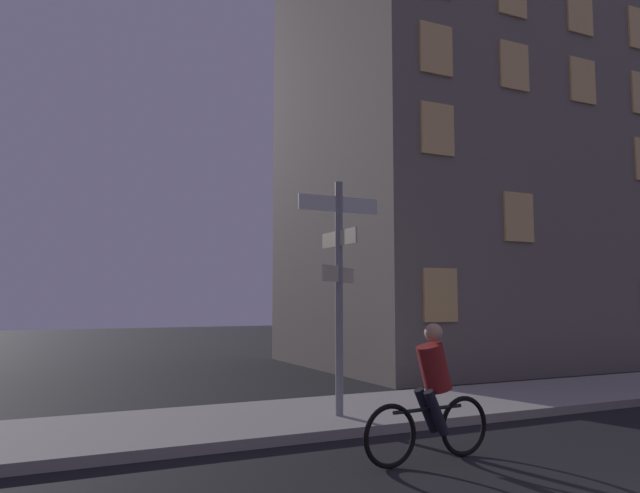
# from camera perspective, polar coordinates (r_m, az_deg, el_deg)

# --- Properties ---
(sidewalk_kerb) EXTENTS (40.00, 2.67, 0.14)m
(sidewalk_kerb) POSITION_cam_1_polar(r_m,az_deg,el_deg) (10.47, 6.58, -15.05)
(sidewalk_kerb) COLOR #9E9991
(sidewalk_kerb) RESTS_ON ground_plane
(signpost) EXTENTS (1.37, 1.13, 3.59)m
(signpost) POSITION_cam_1_polar(r_m,az_deg,el_deg) (9.34, 1.81, -2.84)
(signpost) COLOR gray
(signpost) RESTS_ON sidewalk_kerb
(cyclist) EXTENTS (1.82, 0.35, 1.61)m
(cyclist) POSITION_cam_1_polar(r_m,az_deg,el_deg) (7.45, 10.48, -13.80)
(cyclist) COLOR black
(cyclist) RESTS_ON ground_plane
(building_right_block) EXTENTS (9.46, 7.43, 14.36)m
(building_right_block) POSITION_cam_1_polar(r_m,az_deg,el_deg) (19.58, 12.94, 10.73)
(building_right_block) COLOR slate
(building_right_block) RESTS_ON ground_plane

